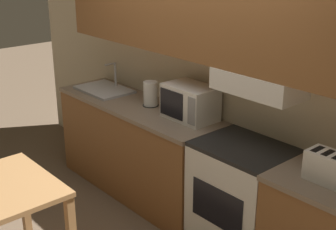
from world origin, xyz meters
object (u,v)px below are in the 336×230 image
(stove_range, at_px, (241,200))
(toaster, at_px, (332,168))
(microwave, at_px, (190,102))
(paper_towel_roll, at_px, (151,94))
(sink_basin, at_px, (104,89))

(stove_range, relative_size, toaster, 2.81)
(microwave, distance_m, paper_towel_roll, 0.49)
(stove_range, height_order, sink_basin, sink_basin)
(toaster, bearing_deg, microwave, 174.99)
(paper_towel_roll, bearing_deg, stove_range, -2.88)
(stove_range, height_order, toaster, toaster)
(stove_range, distance_m, microwave, 0.91)
(sink_basin, xyz_separation_m, paper_towel_roll, (0.67, 0.06, 0.10))
(stove_range, bearing_deg, microwave, 172.14)
(microwave, bearing_deg, paper_towel_roll, -175.81)
(microwave, bearing_deg, stove_range, -7.86)
(toaster, xyz_separation_m, sink_basin, (-2.54, 0.02, -0.08))
(microwave, xyz_separation_m, toaster, (1.39, -0.12, -0.05))
(sink_basin, bearing_deg, toaster, -0.53)
(sink_basin, relative_size, paper_towel_roll, 2.50)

